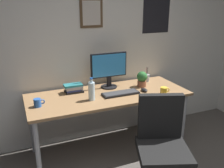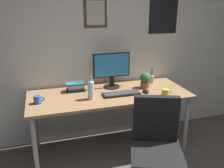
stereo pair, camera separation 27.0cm
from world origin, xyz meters
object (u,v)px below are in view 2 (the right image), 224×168
(coffee_mug_near, at_px, (38,100))
(coffee_mug_far, at_px, (165,93))
(monitor, at_px, (112,69))
(computer_mouse, at_px, (146,91))
(water_bottle, at_px, (91,90))
(pen_cup, at_px, (151,79))
(book_stack_left, at_px, (75,87))
(keyboard, at_px, (121,94))
(office_chair, at_px, (156,144))
(potted_plant, at_px, (145,79))

(coffee_mug_near, relative_size, coffee_mug_far, 0.95)
(monitor, height_order, computer_mouse, monitor)
(water_bottle, distance_m, pen_cup, 0.94)
(coffee_mug_far, bearing_deg, computer_mouse, 131.25)
(computer_mouse, relative_size, water_bottle, 0.44)
(monitor, xyz_separation_m, book_stack_left, (-0.45, -0.01, -0.19))
(monitor, xyz_separation_m, coffee_mug_far, (0.49, -0.48, -0.20))
(monitor, bearing_deg, coffee_mug_near, -163.20)
(coffee_mug_far, xyz_separation_m, pen_cup, (0.06, 0.50, 0.01))
(coffee_mug_near, relative_size, pen_cup, 0.56)
(monitor, bearing_deg, water_bottle, -136.52)
(water_bottle, distance_m, book_stack_left, 0.33)
(keyboard, bearing_deg, office_chair, -82.90)
(pen_cup, bearing_deg, office_chair, -112.56)
(monitor, relative_size, coffee_mug_near, 4.09)
(keyboard, distance_m, water_bottle, 0.37)
(office_chair, height_order, coffee_mug_far, office_chair)
(office_chair, height_order, book_stack_left, office_chair)
(coffee_mug_far, relative_size, potted_plant, 0.61)
(water_bottle, distance_m, potted_plant, 0.74)
(potted_plant, relative_size, book_stack_left, 0.89)
(coffee_mug_near, bearing_deg, coffee_mug_far, -8.63)
(coffee_mug_near, xyz_separation_m, pen_cup, (1.44, 0.29, 0.01))
(keyboard, height_order, potted_plant, potted_plant)
(office_chair, height_order, computer_mouse, office_chair)
(water_bottle, bearing_deg, computer_mouse, 0.91)
(computer_mouse, height_order, coffee_mug_near, coffee_mug_near)
(office_chair, xyz_separation_m, coffee_mug_near, (-1.01, 0.75, 0.26))
(pen_cup, bearing_deg, monitor, -177.95)
(keyboard, bearing_deg, potted_plant, 22.54)
(keyboard, bearing_deg, coffee_mug_far, -23.22)
(coffee_mug_near, relative_size, book_stack_left, 0.51)
(office_chair, relative_size, coffee_mug_far, 8.00)
(potted_plant, bearing_deg, computer_mouse, -109.50)
(keyboard, bearing_deg, coffee_mug_near, 179.16)
(computer_mouse, height_order, coffee_mug_far, coffee_mug_far)
(coffee_mug_near, height_order, book_stack_left, book_stack_left)
(pen_cup, bearing_deg, computer_mouse, -124.65)
(monitor, bearing_deg, computer_mouse, -42.02)
(keyboard, distance_m, coffee_mug_near, 0.92)
(potted_plant, bearing_deg, pen_cup, 43.40)
(office_chair, bearing_deg, coffee_mug_near, 143.66)
(coffee_mug_far, xyz_separation_m, book_stack_left, (-0.94, 0.47, 0.01))
(monitor, relative_size, pen_cup, 2.30)
(coffee_mug_near, bearing_deg, office_chair, -36.34)
(water_bottle, bearing_deg, pen_cup, 20.55)
(keyboard, xyz_separation_m, water_bottle, (-0.36, -0.03, 0.09))
(office_chair, bearing_deg, coffee_mug_far, 55.75)
(keyboard, xyz_separation_m, coffee_mug_near, (-0.92, 0.01, 0.03))
(water_bottle, height_order, book_stack_left, water_bottle)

